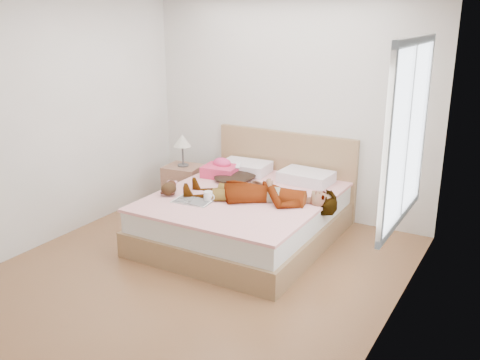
{
  "coord_description": "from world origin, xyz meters",
  "views": [
    {
      "loc": [
        2.65,
        -3.75,
        2.38
      ],
      "look_at": [
        0.0,
        0.85,
        0.7
      ],
      "focal_mm": 40.0,
      "sensor_mm": 36.0,
      "label": 1
    }
  ],
  "objects_px": {
    "woman": "(261,189)",
    "phone": "(238,165)",
    "towel": "(221,169)",
    "coffee_mug": "(208,196)",
    "magazine": "(193,201)",
    "nightstand": "(184,183)",
    "plush_toy": "(169,188)",
    "bed": "(248,212)"
  },
  "relations": [
    {
      "from": "bed",
      "to": "towel",
      "type": "relative_size",
      "value": 4.77
    },
    {
      "from": "phone",
      "to": "towel",
      "type": "bearing_deg",
      "value": 147.24
    },
    {
      "from": "woman",
      "to": "towel",
      "type": "height_order",
      "value": "woman"
    },
    {
      "from": "phone",
      "to": "plush_toy",
      "type": "distance_m",
      "value": 0.87
    },
    {
      "from": "magazine",
      "to": "coffee_mug",
      "type": "relative_size",
      "value": 3.13
    },
    {
      "from": "towel",
      "to": "bed",
      "type": "bearing_deg",
      "value": -31.83
    },
    {
      "from": "coffee_mug",
      "to": "nightstand",
      "type": "height_order",
      "value": "nightstand"
    },
    {
      "from": "towel",
      "to": "plush_toy",
      "type": "height_order",
      "value": "towel"
    },
    {
      "from": "magazine",
      "to": "nightstand",
      "type": "height_order",
      "value": "nightstand"
    },
    {
      "from": "magazine",
      "to": "coffee_mug",
      "type": "bearing_deg",
      "value": 33.03
    },
    {
      "from": "towel",
      "to": "magazine",
      "type": "bearing_deg",
      "value": -76.61
    },
    {
      "from": "phone",
      "to": "plush_toy",
      "type": "relative_size",
      "value": 0.38
    },
    {
      "from": "woman",
      "to": "plush_toy",
      "type": "distance_m",
      "value": 0.98
    },
    {
      "from": "nightstand",
      "to": "magazine",
      "type": "bearing_deg",
      "value": -49.68
    },
    {
      "from": "phone",
      "to": "magazine",
      "type": "distance_m",
      "value": 0.83
    },
    {
      "from": "woman",
      "to": "towel",
      "type": "xyz_separation_m",
      "value": [
        -0.78,
        0.48,
        -0.02
      ]
    },
    {
      "from": "coffee_mug",
      "to": "towel",
      "type": "bearing_deg",
      "value": 113.31
    },
    {
      "from": "magazine",
      "to": "phone",
      "type": "bearing_deg",
      "value": 84.9
    },
    {
      "from": "woman",
      "to": "bed",
      "type": "bearing_deg",
      "value": -137.56
    },
    {
      "from": "coffee_mug",
      "to": "plush_toy",
      "type": "bearing_deg",
      "value": -175.65
    },
    {
      "from": "phone",
      "to": "magazine",
      "type": "height_order",
      "value": "phone"
    },
    {
      "from": "woman",
      "to": "coffee_mug",
      "type": "distance_m",
      "value": 0.55
    },
    {
      "from": "coffee_mug",
      "to": "plush_toy",
      "type": "xyz_separation_m",
      "value": [
        -0.47,
        -0.04,
        0.02
      ]
    },
    {
      "from": "woman",
      "to": "magazine",
      "type": "distance_m",
      "value": 0.71
    },
    {
      "from": "bed",
      "to": "towel",
      "type": "height_order",
      "value": "bed"
    },
    {
      "from": "woman",
      "to": "towel",
      "type": "distance_m",
      "value": 0.92
    },
    {
      "from": "towel",
      "to": "nightstand",
      "type": "bearing_deg",
      "value": 173.66
    },
    {
      "from": "towel",
      "to": "phone",
      "type": "bearing_deg",
      "value": -16.22
    },
    {
      "from": "phone",
      "to": "magazine",
      "type": "relative_size",
      "value": 0.24
    },
    {
      "from": "woman",
      "to": "magazine",
      "type": "height_order",
      "value": "woman"
    },
    {
      "from": "woman",
      "to": "phone",
      "type": "bearing_deg",
      "value": -145.2
    },
    {
      "from": "towel",
      "to": "plush_toy",
      "type": "relative_size",
      "value": 1.6
    },
    {
      "from": "woman",
      "to": "magazine",
      "type": "relative_size",
      "value": 3.79
    },
    {
      "from": "phone",
      "to": "towel",
      "type": "xyz_separation_m",
      "value": [
        -0.28,
        0.08,
        -0.11
      ]
    },
    {
      "from": "coffee_mug",
      "to": "nightstand",
      "type": "distance_m",
      "value": 1.31
    },
    {
      "from": "bed",
      "to": "woman",
      "type": "bearing_deg",
      "value": -31.02
    },
    {
      "from": "bed",
      "to": "magazine",
      "type": "height_order",
      "value": "bed"
    },
    {
      "from": "phone",
      "to": "towel",
      "type": "relative_size",
      "value": 0.24
    },
    {
      "from": "bed",
      "to": "plush_toy",
      "type": "bearing_deg",
      "value": -144.99
    },
    {
      "from": "woman",
      "to": "nightstand",
      "type": "xyz_separation_m",
      "value": [
        -1.39,
        0.55,
        -0.31
      ]
    },
    {
      "from": "towel",
      "to": "nightstand",
      "type": "distance_m",
      "value": 0.67
    },
    {
      "from": "towel",
      "to": "magazine",
      "type": "xyz_separation_m",
      "value": [
        0.21,
        -0.89,
        -0.08
      ]
    }
  ]
}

